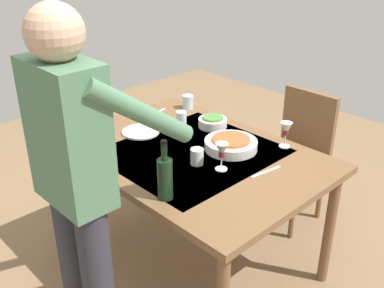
{
  "coord_description": "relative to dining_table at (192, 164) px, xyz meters",
  "views": [
    {
      "loc": [
        -1.63,
        1.56,
        1.92
      ],
      "look_at": [
        0.0,
        0.0,
        0.82
      ],
      "focal_mm": 42.21,
      "sensor_mm": 36.0,
      "label": 1
    }
  ],
  "objects": [
    {
      "name": "dinner_plate_near",
      "position": [
        0.41,
        0.04,
        0.08
      ],
      "size": [
        0.23,
        0.23,
        0.01
      ],
      "primitive_type": "cylinder",
      "color": "white",
      "rests_on": "dining_table"
    },
    {
      "name": "dining_table",
      "position": [
        0.0,
        0.0,
        0.0
      ],
      "size": [
        1.46,
        1.04,
        0.77
      ],
      "color": "brown",
      "rests_on": "ground_plane"
    },
    {
      "name": "serving_bowl_pasta",
      "position": [
        -0.13,
        -0.18,
        0.11
      ],
      "size": [
        0.3,
        0.3,
        0.07
      ],
      "color": "white",
      "rests_on": "dining_table"
    },
    {
      "name": "wine_glass_left",
      "position": [
        -0.32,
        -0.43,
        0.18
      ],
      "size": [
        0.07,
        0.07,
        0.15
      ],
      "color": "white",
      "rests_on": "dining_table"
    },
    {
      "name": "ground_plane",
      "position": [
        0.0,
        0.0,
        -0.7
      ],
      "size": [
        6.0,
        6.0,
        0.0
      ],
      "primitive_type": "plane",
      "color": "#846647"
    },
    {
      "name": "water_cup_near_left",
      "position": [
        0.5,
        -0.44,
        0.12
      ],
      "size": [
        0.08,
        0.08,
        0.09
      ],
      "primitive_type": "cylinder",
      "color": "silver",
      "rests_on": "dining_table"
    },
    {
      "name": "table_knife",
      "position": [
        -0.43,
        -0.12,
        0.08
      ],
      "size": [
        0.05,
        0.2,
        0.0
      ],
      "primitive_type": "cube",
      "rotation": [
        0.0,
        0.0,
        -0.16
      ],
      "color": "silver",
      "rests_on": "dining_table"
    },
    {
      "name": "water_cup_near_right",
      "position": [
        0.29,
        -0.19,
        0.13
      ],
      "size": [
        0.07,
        0.07,
        0.11
      ],
      "primitive_type": "cylinder",
      "color": "silver",
      "rests_on": "dining_table"
    },
    {
      "name": "chair_near",
      "position": [
        -0.12,
        -0.9,
        -0.17
      ],
      "size": [
        0.4,
        0.4,
        0.91
      ],
      "color": "#523019",
      "rests_on": "ground_plane"
    },
    {
      "name": "person_server",
      "position": [
        -0.13,
        0.78,
        0.26
      ],
      "size": [
        0.42,
        0.61,
        1.69
      ],
      "color": "#2D2D38",
      "rests_on": "ground_plane"
    },
    {
      "name": "side_bowl_salad",
      "position": [
        0.16,
        -0.34,
        0.11
      ],
      "size": [
        0.18,
        0.18,
        0.07
      ],
      "color": "white",
      "rests_on": "dining_table"
    },
    {
      "name": "table_fork",
      "position": [
        0.59,
        -0.24,
        0.08
      ],
      "size": [
        0.05,
        0.18,
        0.0
      ],
      "primitive_type": "cube",
      "rotation": [
        0.0,
        0.0,
        0.2
      ],
      "color": "silver",
      "rests_on": "dining_table"
    },
    {
      "name": "water_cup_far_left",
      "position": [
        -0.12,
        0.08,
        0.12
      ],
      "size": [
        0.07,
        0.07,
        0.09
      ],
      "primitive_type": "cylinder",
      "color": "silver",
      "rests_on": "dining_table"
    },
    {
      "name": "wine_bottle",
      "position": [
        -0.25,
        0.42,
        0.18
      ],
      "size": [
        0.07,
        0.07,
        0.3
      ],
      "color": "black",
      "rests_on": "dining_table"
    },
    {
      "name": "wine_glass_right",
      "position": [
        -0.25,
        0.03,
        0.18
      ],
      "size": [
        0.07,
        0.07,
        0.15
      ],
      "color": "white",
      "rests_on": "dining_table"
    },
    {
      "name": "side_bowl_bread",
      "position": [
        0.42,
        0.37,
        0.11
      ],
      "size": [
        0.16,
        0.16,
        0.07
      ],
      "color": "white",
      "rests_on": "dining_table"
    }
  ]
}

